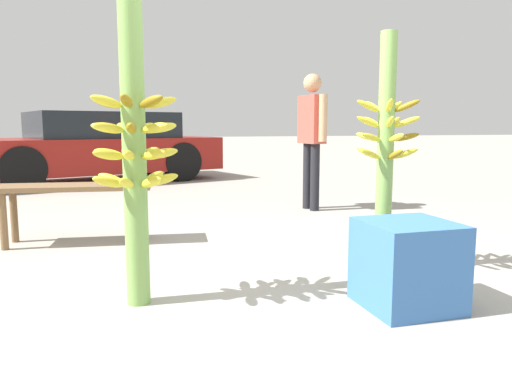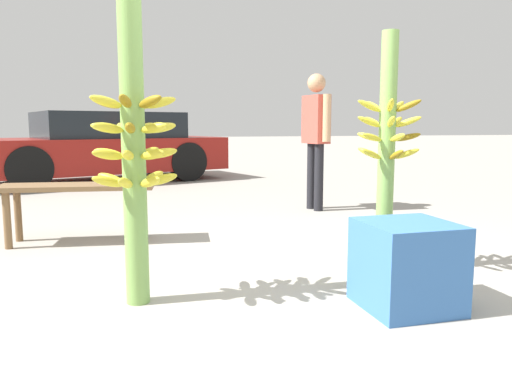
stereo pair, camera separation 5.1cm
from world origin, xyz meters
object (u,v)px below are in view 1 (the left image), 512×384
object	(u,v)px
banana_stalk_center	(385,149)
parked_car	(96,147)
market_bench	(74,195)
produce_crate	(407,265)
vendor_person	(312,129)
banana_stalk_left	(134,151)

from	to	relation	value
banana_stalk_center	parked_car	world-z (taller)	banana_stalk_center
parked_car	market_bench	bearing A→B (deg)	160.68
banana_stalk_center	produce_crate	world-z (taller)	banana_stalk_center
vendor_person	banana_stalk_left	bearing A→B (deg)	133.14
banana_stalk_left	parked_car	world-z (taller)	banana_stalk_left
market_bench	parked_car	world-z (taller)	parked_car
banana_stalk_center	banana_stalk_left	bearing A→B (deg)	-173.84
banana_stalk_left	produce_crate	bearing A→B (deg)	-18.76
market_bench	parked_car	distance (m)	4.92
banana_stalk_left	market_bench	distance (m)	1.74
market_bench	produce_crate	distance (m)	2.81
vendor_person	market_bench	distance (m)	2.84
parked_car	produce_crate	xyz separation A→B (m)	(1.76, -7.03, -0.37)
banana_stalk_center	vendor_person	size ratio (longest dim) A/B	1.01
parked_car	produce_crate	bearing A→B (deg)	175.75
parked_car	vendor_person	bearing A→B (deg)	-165.46
banana_stalk_center	market_bench	size ratio (longest dim) A/B	1.23
vendor_person	produce_crate	xyz separation A→B (m)	(-0.75, -3.14, -0.72)
banana_stalk_left	produce_crate	world-z (taller)	banana_stalk_left
banana_stalk_left	banana_stalk_center	xyz separation A→B (m)	(1.66, 0.18, -0.02)
banana_stalk_center	produce_crate	bearing A→B (deg)	-109.69
banana_stalk_left	parked_car	size ratio (longest dim) A/B	0.36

